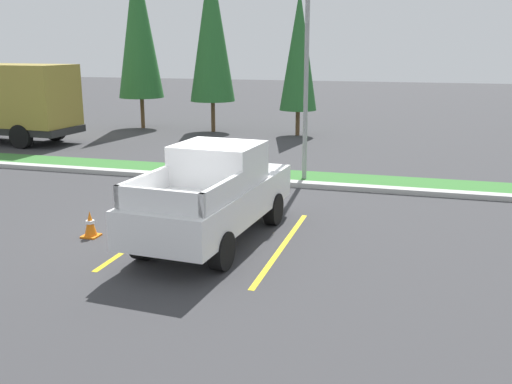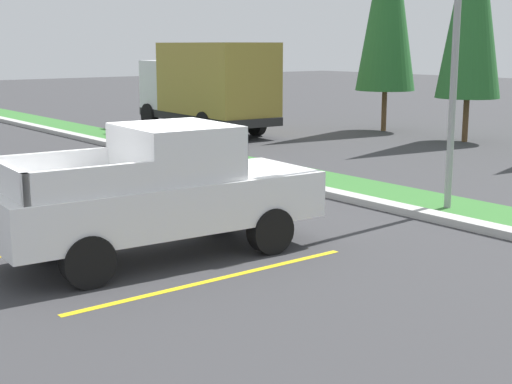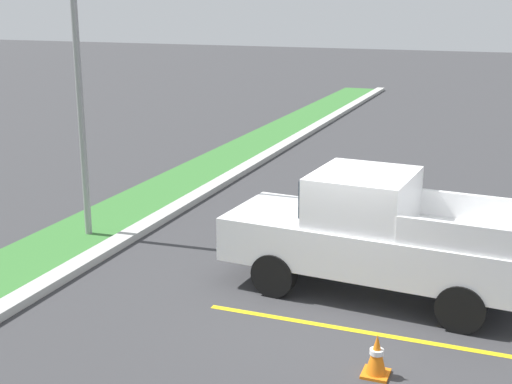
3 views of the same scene
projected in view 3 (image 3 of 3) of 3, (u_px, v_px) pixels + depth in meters
ground_plane at (344, 301)px, 11.76m from camera, size 120.00×120.00×0.00m
parking_line_near at (355, 330)px, 10.70m from camera, size 0.12×4.80×0.01m
parking_line_far at (393, 262)px, 13.49m from camera, size 0.12×4.80×0.01m
curb_strip at (90, 258)px, 13.47m from camera, size 56.00×0.40×0.15m
grass_median at (43, 253)px, 13.87m from camera, size 56.00×1.80×0.06m
pickup_truck_main at (376, 235)px, 11.84m from camera, size 2.28×5.35×2.10m
street_light at (84, 60)px, 13.92m from camera, size 0.24×1.49×6.35m
traffic_cone at (377, 356)px, 9.37m from camera, size 0.36×0.36×0.60m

